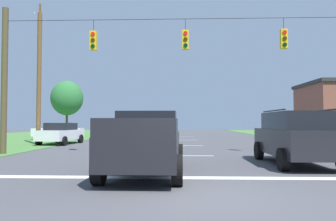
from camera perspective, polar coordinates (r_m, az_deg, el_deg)
The scene contains 13 objects.
ground_plane at distance 7.45m, azimuth 4.94°, elevation -14.51°, with size 120.00×120.00×0.00m, color #47474C.
stop_bar_stripe at distance 9.46m, azimuth 4.30°, elevation -11.79°, with size 16.09×0.45×0.01m, color white.
lane_dash_0 at distance 15.41m, azimuth 3.40°, elevation -8.00°, with size 0.15×2.50×0.01m, color white.
lane_dash_1 at distance 21.83m, azimuth 2.99°, elevation -6.23°, with size 0.15×2.50×0.01m, color white.
lane_dash_2 at distance 28.51m, azimuth 2.76°, elevation -5.24°, with size 0.15×2.50×0.01m, color white.
lane_dash_3 at distance 34.17m, azimuth 2.64°, elevation -4.70°, with size 0.15×2.50×0.01m, color white.
overhead_signal_span at distance 15.87m, azimuth 3.92°, elevation 6.61°, with size 18.88×0.31×7.35m.
pickup_truck at distance 10.15m, azimuth -3.85°, elevation -5.65°, with size 2.33×5.42×1.95m.
suv_black at distance 13.03m, azimuth 21.68°, elevation -4.29°, with size 2.22×4.81×2.05m.
distant_car_crossing_white at distance 24.41m, azimuth -18.45°, elevation -3.83°, with size 2.30×4.44×1.52m.
distant_car_oncoming at distance 30.89m, azimuth -18.84°, elevation -3.42°, with size 4.42×2.27×1.52m.
utility_pole_near_left at distance 24.30m, azimuth -21.89°, elevation 5.64°, with size 0.30×1.76×9.91m.
tree_roadside_left at distance 37.29m, azimuth -17.47°, elevation 2.11°, with size 3.51×3.51×6.15m.
Camera 1 is at (-0.37, -7.26, 1.61)m, focal length 34.38 mm.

